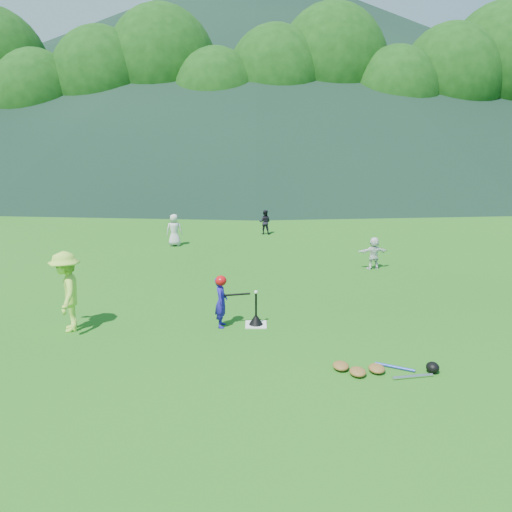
{
  "coord_description": "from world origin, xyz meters",
  "views": [
    {
      "loc": [
        0.0,
        -9.98,
        3.99
      ],
      "look_at": [
        0.0,
        2.5,
        0.9
      ],
      "focal_mm": 35.0,
      "sensor_mm": 36.0,
      "label": 1
    }
  ],
  "objects": [
    {
      "name": "distant_hills",
      "position": [
        -7.63,
        81.81,
        14.98
      ],
      "size": [
        155.0,
        140.0,
        32.0
      ],
      "color": "black",
      "rests_on": "ground"
    },
    {
      "name": "batter_child",
      "position": [
        -0.73,
        -0.07,
        0.54
      ],
      "size": [
        0.27,
        0.41,
        1.09
      ],
      "primitive_type": "imported",
      "rotation": [
        0.0,
        0.0,
        1.54
      ],
      "color": "#21169A",
      "rests_on": "ground"
    },
    {
      "name": "ground",
      "position": [
        0.0,
        0.0,
        0.0
      ],
      "size": [
        120.0,
        120.0,
        0.0
      ],
      "primitive_type": "plane",
      "color": "#1F6116",
      "rests_on": "ground"
    },
    {
      "name": "tree_line",
      "position": [
        0.2,
        33.83,
        8.21
      ],
      "size": [
        70.04,
        11.4,
        14.82
      ],
      "color": "#382314",
      "rests_on": "ground"
    },
    {
      "name": "home_plate",
      "position": [
        0.0,
        0.0,
        0.01
      ],
      "size": [
        0.45,
        0.45,
        0.02
      ],
      "primitive_type": "cube",
      "color": "silver",
      "rests_on": "ground"
    },
    {
      "name": "fielder_b",
      "position": [
        0.36,
        9.83,
        0.49
      ],
      "size": [
        0.54,
        0.46,
        0.98
      ],
      "primitive_type": "imported",
      "rotation": [
        0.0,
        0.0,
        2.95
      ],
      "color": "black",
      "rests_on": "ground"
    },
    {
      "name": "fielder_a",
      "position": [
        -2.95,
        7.68,
        0.58
      ],
      "size": [
        0.6,
        0.41,
        1.16
      ],
      "primitive_type": "imported",
      "rotation": [
        0.0,
        0.0,
        3.22
      ],
      "color": "silver",
      "rests_on": "ground"
    },
    {
      "name": "batter_gear",
      "position": [
        -0.71,
        -0.07,
        0.98
      ],
      "size": [
        0.73,
        0.26,
        0.45
      ],
      "color": "#BB0C0F",
      "rests_on": "ground"
    },
    {
      "name": "fielder_d",
      "position": [
        3.53,
        4.52,
        0.49
      ],
      "size": [
        0.95,
        0.45,
        0.98
      ],
      "primitive_type": "imported",
      "rotation": [
        0.0,
        0.0,
        3.32
      ],
      "color": "white",
      "rests_on": "ground"
    },
    {
      "name": "batting_tee",
      "position": [
        0.0,
        0.0,
        0.13
      ],
      "size": [
        0.3,
        0.3,
        0.68
      ],
      "color": "black",
      "rests_on": "home_plate"
    },
    {
      "name": "outfield_fence",
      "position": [
        0.0,
        28.0,
        0.7
      ],
      "size": [
        70.07,
        0.08,
        1.33
      ],
      "color": "gray",
      "rests_on": "ground"
    },
    {
      "name": "baseball",
      "position": [
        0.0,
        0.0,
        0.74
      ],
      "size": [
        0.08,
        0.08,
        0.08
      ],
      "primitive_type": "sphere",
      "color": "white",
      "rests_on": "batting_tee"
    },
    {
      "name": "equipment_pile",
      "position": [
        2.07,
        -2.16,
        0.07
      ],
      "size": [
        1.8,
        0.62,
        0.19
      ],
      "color": "olive",
      "rests_on": "ground"
    },
    {
      "name": "adult_coach",
      "position": [
        -3.87,
        -0.27,
        0.83
      ],
      "size": [
        0.9,
        1.21,
        1.67
      ],
      "primitive_type": "imported",
      "rotation": [
        0.0,
        0.0,
        -1.28
      ],
      "color": "#A7DD41",
      "rests_on": "ground"
    }
  ]
}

